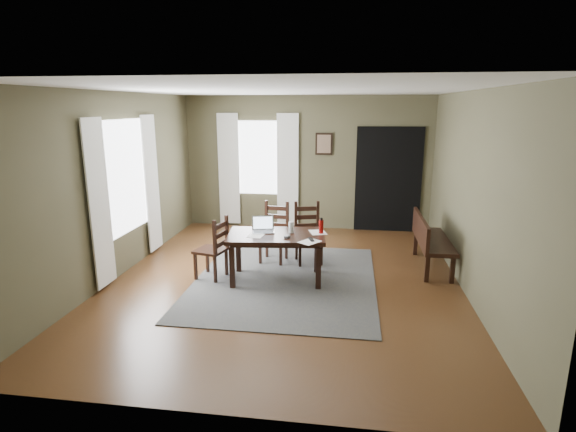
# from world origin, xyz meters

# --- Properties ---
(ground) EXTENTS (5.00, 6.00, 0.01)m
(ground) POSITION_xyz_m (0.00, 0.00, -0.01)
(ground) COLOR #492C16
(room_shell) EXTENTS (5.02, 6.02, 2.71)m
(room_shell) POSITION_xyz_m (0.00, 0.00, 1.80)
(room_shell) COLOR #4C4931
(room_shell) RESTS_ON ground
(rug) EXTENTS (2.60, 3.20, 0.01)m
(rug) POSITION_xyz_m (0.00, 0.00, 0.01)
(rug) COLOR #3D3D3D
(rug) RESTS_ON ground
(dining_table) EXTENTS (1.46, 0.98, 0.69)m
(dining_table) POSITION_xyz_m (-0.13, -0.00, 0.62)
(dining_table) COLOR black
(dining_table) RESTS_ON rug
(chair_end) EXTENTS (0.49, 0.49, 0.93)m
(chair_end) POSITION_xyz_m (-1.05, -0.06, 0.46)
(chair_end) COLOR black
(chair_end) RESTS_ON rug
(chair_back_left) EXTENTS (0.47, 0.47, 0.97)m
(chair_back_left) POSITION_xyz_m (-0.30, 0.84, 0.48)
(chair_back_left) COLOR black
(chair_back_left) RESTS_ON rug
(chair_back_right) EXTENTS (0.53, 0.53, 0.97)m
(chair_back_right) POSITION_xyz_m (0.25, 0.85, 0.48)
(chair_back_right) COLOR black
(chair_back_right) RESTS_ON rug
(bench) EXTENTS (0.47, 1.45, 0.82)m
(bench) POSITION_xyz_m (2.15, 0.86, 0.49)
(bench) COLOR black
(bench) RESTS_ON ground
(laptop) EXTENTS (0.37, 0.32, 0.22)m
(laptop) POSITION_xyz_m (-0.34, 0.12, 0.76)
(laptop) COLOR #B7B7BC
(laptop) RESTS_ON dining_table
(computer_mouse) EXTENTS (0.08, 0.11, 0.03)m
(computer_mouse) POSITION_xyz_m (0.05, -0.16, 0.72)
(computer_mouse) COLOR #3F3F42
(computer_mouse) RESTS_ON dining_table
(tv_remote) EXTENTS (0.10, 0.18, 0.02)m
(tv_remote) POSITION_xyz_m (0.40, -0.23, 0.71)
(tv_remote) COLOR black
(tv_remote) RESTS_ON dining_table
(drinking_glass) EXTENTS (0.10, 0.10, 0.16)m
(drinking_glass) POSITION_xyz_m (0.07, 0.10, 0.78)
(drinking_glass) COLOR silver
(drinking_glass) RESTS_ON dining_table
(water_bottle) EXTENTS (0.07, 0.07, 0.23)m
(water_bottle) POSITION_xyz_m (0.51, 0.12, 0.81)
(water_bottle) COLOR #A30F0C
(water_bottle) RESTS_ON dining_table
(paper_a) EXTENTS (0.23, 0.29, 0.00)m
(paper_a) POSITION_xyz_m (-0.40, -0.11, 0.70)
(paper_a) COLOR white
(paper_a) RESTS_ON dining_table
(paper_b) EXTENTS (0.34, 0.35, 0.00)m
(paper_b) POSITION_xyz_m (0.38, -0.31, 0.70)
(paper_b) COLOR white
(paper_b) RESTS_ON dining_table
(paper_d) EXTENTS (0.30, 0.34, 0.00)m
(paper_d) POSITION_xyz_m (0.46, 0.17, 0.70)
(paper_d) COLOR white
(paper_d) RESTS_ON dining_table
(window_left) EXTENTS (0.01, 1.30, 1.70)m
(window_left) POSITION_xyz_m (-2.47, 0.20, 1.45)
(window_left) COLOR white
(window_left) RESTS_ON ground
(window_back) EXTENTS (1.00, 0.01, 1.50)m
(window_back) POSITION_xyz_m (-1.00, 2.97, 1.45)
(window_back) COLOR white
(window_back) RESTS_ON ground
(curtain_left_near) EXTENTS (0.03, 0.48, 2.30)m
(curtain_left_near) POSITION_xyz_m (-2.44, -0.62, 1.20)
(curtain_left_near) COLOR silver
(curtain_left_near) RESTS_ON ground
(curtain_left_far) EXTENTS (0.03, 0.48, 2.30)m
(curtain_left_far) POSITION_xyz_m (-2.44, 1.02, 1.20)
(curtain_left_far) COLOR silver
(curtain_left_far) RESTS_ON ground
(curtain_back_left) EXTENTS (0.44, 0.03, 2.30)m
(curtain_back_left) POSITION_xyz_m (-1.62, 2.94, 1.20)
(curtain_back_left) COLOR silver
(curtain_back_left) RESTS_ON ground
(curtain_back_right) EXTENTS (0.44, 0.03, 2.30)m
(curtain_back_right) POSITION_xyz_m (-0.38, 2.94, 1.20)
(curtain_back_right) COLOR silver
(curtain_back_right) RESTS_ON ground
(framed_picture) EXTENTS (0.34, 0.03, 0.44)m
(framed_picture) POSITION_xyz_m (0.35, 2.97, 1.75)
(framed_picture) COLOR black
(framed_picture) RESTS_ON ground
(doorway_back) EXTENTS (1.30, 0.03, 2.10)m
(doorway_back) POSITION_xyz_m (1.65, 2.97, 1.05)
(doorway_back) COLOR black
(doorway_back) RESTS_ON ground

